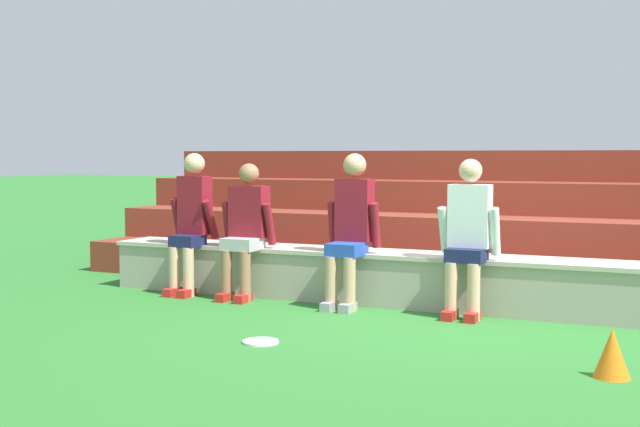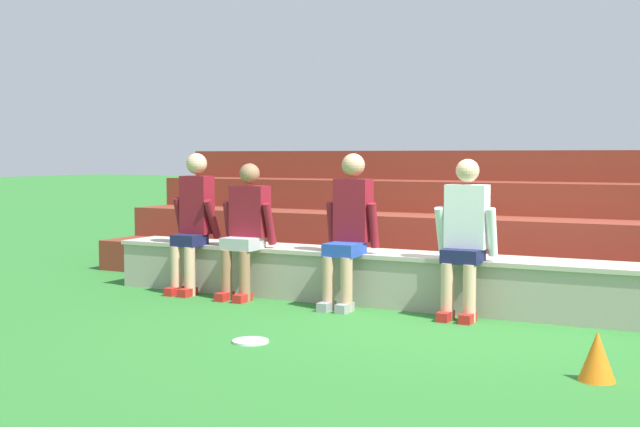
{
  "view_description": "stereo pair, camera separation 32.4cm",
  "coord_description": "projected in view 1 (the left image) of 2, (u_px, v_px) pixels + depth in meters",
  "views": [
    {
      "loc": [
        1.92,
        -7.12,
        1.41
      ],
      "look_at": [
        -1.45,
        0.27,
        0.84
      ],
      "focal_mm": 46.58,
      "sensor_mm": 36.0,
      "label": 1
    },
    {
      "loc": [
        2.21,
        -6.98,
        1.41
      ],
      "look_at": [
        -1.45,
        0.27,
        0.84
      ],
      "focal_mm": 46.58,
      "sensor_mm": 36.0,
      "label": 2
    }
  ],
  "objects": [
    {
      "name": "stone_seating_wall",
      "position": [
        464.0,
        281.0,
        7.59
      ],
      "size": [
        7.41,
        0.58,
        0.5
      ],
      "color": "#A8A08E",
      "rests_on": "ground"
    },
    {
      "name": "person_far_left",
      "position": [
        191.0,
        219.0,
        8.45
      ],
      "size": [
        0.48,
        0.51,
        1.43
      ],
      "color": "#DBAD89",
      "rests_on": "ground"
    },
    {
      "name": "brick_bleachers",
      "position": [
        515.0,
        229.0,
        9.63
      ],
      "size": [
        9.56,
        2.74,
        1.47
      ],
      "color": "maroon",
      "rests_on": "ground"
    },
    {
      "name": "ground_plane",
      "position": [
        456.0,
        315.0,
        7.36
      ],
      "size": [
        80.0,
        80.0,
        0.0
      ],
      "primitive_type": "plane",
      "color": "#2D752D"
    },
    {
      "name": "sports_cone",
      "position": [
        612.0,
        353.0,
        5.26
      ],
      "size": [
        0.23,
        0.23,
        0.32
      ],
      "primitive_type": "cone",
      "color": "orange",
      "rests_on": "ground"
    },
    {
      "name": "person_right_of_center",
      "position": [
        468.0,
        233.0,
        7.23
      ],
      "size": [
        0.54,
        0.48,
        1.38
      ],
      "color": "#DBAD89",
      "rests_on": "ground"
    },
    {
      "name": "person_left_of_center",
      "position": [
        245.0,
        227.0,
        8.16
      ],
      "size": [
        0.55,
        0.52,
        1.33
      ],
      "color": "#996B4C",
      "rests_on": "ground"
    },
    {
      "name": "person_center",
      "position": [
        351.0,
        226.0,
        7.72
      ],
      "size": [
        0.51,
        0.6,
        1.43
      ],
      "color": "tan",
      "rests_on": "ground"
    },
    {
      "name": "frisbee",
      "position": [
        261.0,
        342.0,
        6.25
      ],
      "size": [
        0.28,
        0.28,
        0.02
      ],
      "primitive_type": "cylinder",
      "color": "white",
      "rests_on": "ground"
    }
  ]
}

